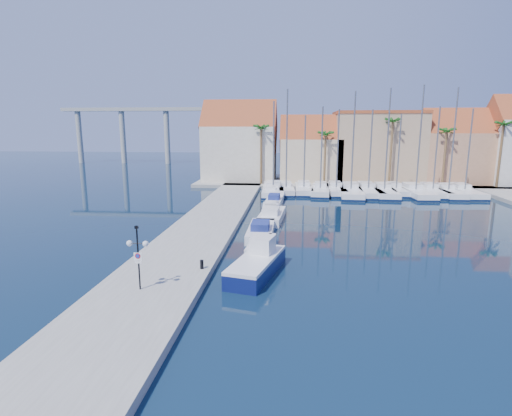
% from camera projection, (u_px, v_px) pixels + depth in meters
% --- Properties ---
extents(ground, '(260.00, 260.00, 0.00)m').
position_uv_depth(ground, '(306.00, 296.00, 22.60)').
color(ground, black).
rests_on(ground, ground).
extents(quay_west, '(6.00, 77.00, 0.50)m').
position_uv_depth(quay_west, '(203.00, 229.00, 36.55)').
color(quay_west, gray).
rests_on(quay_west, ground).
extents(shore_north, '(54.00, 16.00, 0.50)m').
position_uv_depth(shore_north, '(357.00, 182.00, 68.48)').
color(shore_north, gray).
rests_on(shore_north, ground).
extents(lamp_post, '(1.25, 0.34, 3.67)m').
position_uv_depth(lamp_post, '(138.00, 248.00, 21.86)').
color(lamp_post, black).
rests_on(lamp_post, quay_west).
extents(bollard, '(0.23, 0.23, 0.57)m').
position_uv_depth(bollard, '(202.00, 264.00, 25.54)').
color(bollard, black).
rests_on(bollard, quay_west).
extents(fishing_boat, '(3.56, 6.71, 2.24)m').
position_uv_depth(fishing_boat, '(258.00, 263.00, 25.91)').
color(fishing_boat, '#0D164F').
rests_on(fishing_boat, ground).
extents(motorboat_west_0, '(2.06, 5.18, 1.40)m').
position_uv_depth(motorboat_west_0, '(261.00, 245.00, 30.69)').
color(motorboat_west_0, white).
rests_on(motorboat_west_0, ground).
extents(motorboat_west_1, '(2.18, 6.73, 1.40)m').
position_uv_depth(motorboat_west_1, '(261.00, 230.00, 35.13)').
color(motorboat_west_1, white).
rests_on(motorboat_west_1, ground).
extents(motorboat_west_2, '(2.75, 7.20, 1.40)m').
position_uv_depth(motorboat_west_2, '(272.00, 215.00, 41.11)').
color(motorboat_west_2, white).
rests_on(motorboat_west_2, ground).
extents(motorboat_west_3, '(2.06, 5.69, 1.40)m').
position_uv_depth(motorboat_west_3, '(271.00, 209.00, 44.24)').
color(motorboat_west_3, white).
rests_on(motorboat_west_3, ground).
extents(motorboat_west_4, '(2.16, 5.93, 1.40)m').
position_uv_depth(motorboat_west_4, '(274.00, 201.00, 49.37)').
color(motorboat_west_4, white).
rests_on(motorboat_west_4, ground).
extents(motorboat_west_5, '(2.15, 6.21, 1.40)m').
position_uv_depth(motorboat_west_5, '(271.00, 192.00, 55.81)').
color(motorboat_west_5, white).
rests_on(motorboat_west_5, ground).
extents(motorboat_west_6, '(1.78, 5.27, 1.40)m').
position_uv_depth(motorboat_west_6, '(276.00, 188.00, 59.48)').
color(motorboat_west_6, white).
rests_on(motorboat_west_6, ground).
extents(sailboat_0, '(3.48, 11.62, 12.93)m').
position_uv_depth(sailboat_0, '(273.00, 190.00, 57.69)').
color(sailboat_0, white).
rests_on(sailboat_0, ground).
extents(sailboat_1, '(2.73, 8.41, 14.58)m').
position_uv_depth(sailboat_1, '(286.00, 189.00, 57.92)').
color(sailboat_1, white).
rests_on(sailboat_1, ground).
extents(sailboat_2, '(2.52, 9.17, 11.06)m').
position_uv_depth(sailboat_2, '(304.00, 189.00, 58.30)').
color(sailboat_2, white).
rests_on(sailboat_2, ground).
extents(sailboat_3, '(3.12, 9.42, 12.19)m').
position_uv_depth(sailboat_3, '(320.00, 190.00, 57.20)').
color(sailboat_3, white).
rests_on(sailboat_3, ground).
extents(sailboat_4, '(2.68, 9.19, 11.85)m').
position_uv_depth(sailboat_4, '(336.00, 189.00, 57.70)').
color(sailboat_4, white).
rests_on(sailboat_4, ground).
extents(sailboat_5, '(3.76, 11.53, 14.15)m').
position_uv_depth(sailboat_5, '(351.00, 191.00, 56.36)').
color(sailboat_5, white).
rests_on(sailboat_5, ground).
extents(sailboat_6, '(3.24, 10.94, 11.78)m').
position_uv_depth(sailboat_6, '(367.00, 190.00, 56.92)').
color(sailboat_6, white).
rests_on(sailboat_6, ground).
extents(sailboat_7, '(3.23, 10.63, 14.54)m').
position_uv_depth(sailboat_7, '(384.00, 191.00, 56.17)').
color(sailboat_7, white).
rests_on(sailboat_7, ground).
extents(sailboat_8, '(2.39, 8.21, 11.25)m').
position_uv_depth(sailboat_8, '(395.00, 190.00, 57.10)').
color(sailboat_8, white).
rests_on(sailboat_8, ground).
extents(sailboat_9, '(3.39, 11.01, 14.91)m').
position_uv_depth(sailboat_9, '(414.00, 191.00, 55.84)').
color(sailboat_9, white).
rests_on(sailboat_9, ground).
extents(sailboat_10, '(3.09, 9.57, 12.19)m').
position_uv_depth(sailboat_10, '(431.00, 191.00, 56.30)').
color(sailboat_10, white).
rests_on(sailboat_10, ground).
extents(sailboat_11, '(2.66, 9.46, 14.55)m').
position_uv_depth(sailboat_11, '(447.00, 192.00, 55.51)').
color(sailboat_11, white).
rests_on(sailboat_11, ground).
extents(sailboat_12, '(2.91, 10.08, 11.88)m').
position_uv_depth(sailboat_12, '(463.00, 191.00, 55.90)').
color(sailboat_12, white).
rests_on(sailboat_12, ground).
extents(building_0, '(12.30, 9.00, 13.50)m').
position_uv_depth(building_0, '(240.00, 145.00, 68.09)').
color(building_0, beige).
rests_on(building_0, shore_north).
extents(building_1, '(10.30, 8.00, 11.00)m').
position_uv_depth(building_1, '(311.00, 152.00, 67.23)').
color(building_1, '#CCB290').
rests_on(building_1, shore_north).
extents(building_2, '(14.20, 10.20, 11.50)m').
position_uv_depth(building_2, '(377.00, 146.00, 67.01)').
color(building_2, tan).
rests_on(building_2, shore_north).
extents(building_3, '(10.30, 8.00, 12.00)m').
position_uv_depth(building_3, '(453.00, 149.00, 65.01)').
color(building_3, tan).
rests_on(building_3, shore_north).
extents(palm_0, '(2.60, 2.60, 10.15)m').
position_uv_depth(palm_0, '(261.00, 129.00, 62.34)').
color(palm_0, brown).
rests_on(palm_0, shore_north).
extents(palm_1, '(2.60, 2.60, 9.15)m').
position_uv_depth(palm_1, '(326.00, 136.00, 61.61)').
color(palm_1, brown).
rests_on(palm_1, shore_north).
extents(palm_2, '(2.60, 2.60, 11.15)m').
position_uv_depth(palm_2, '(393.00, 123.00, 60.32)').
color(palm_2, brown).
rests_on(palm_2, shore_north).
extents(palm_3, '(2.60, 2.60, 9.65)m').
position_uv_depth(palm_3, '(447.00, 133.00, 59.86)').
color(palm_3, brown).
rests_on(palm_3, shore_north).
extents(palm_4, '(2.60, 2.60, 10.65)m').
position_uv_depth(palm_4, '(504.00, 126.00, 58.94)').
color(palm_4, brown).
rests_on(palm_4, shore_north).
extents(viaduct, '(48.00, 2.20, 14.45)m').
position_uv_depth(viaduct, '(148.00, 124.00, 104.17)').
color(viaduct, '#9E9E99').
rests_on(viaduct, ground).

